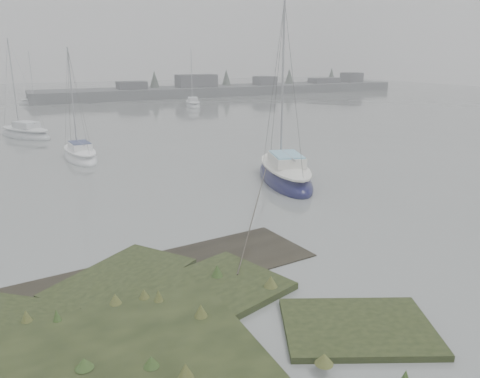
# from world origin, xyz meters

# --- Properties ---
(ground) EXTENTS (160.00, 160.00, 0.00)m
(ground) POSITION_xyz_m (0.00, 30.00, 0.00)
(ground) COLOR slate
(ground) RESTS_ON ground
(far_shoreline) EXTENTS (60.00, 8.00, 4.15)m
(far_shoreline) POSITION_xyz_m (26.84, 61.90, 0.85)
(far_shoreline) COLOR #4C4F51
(far_shoreline) RESTS_ON ground
(sailboat_main) EXTENTS (4.06, 7.13, 9.56)m
(sailboat_main) POSITION_xyz_m (6.07, 11.99, 0.30)
(sailboat_main) COLOR #0E0F3A
(sailboat_main) RESTS_ON ground
(sailboat_white) EXTENTS (2.15, 5.29, 7.28)m
(sailboat_white) POSITION_xyz_m (-2.71, 22.01, 0.23)
(sailboat_white) COLOR white
(sailboat_white) RESTS_ON ground
(sailboat_far_a) EXTENTS (4.58, 5.86, 8.07)m
(sailboat_far_a) POSITION_xyz_m (-5.43, 32.27, 0.25)
(sailboat_far_a) COLOR #A0A4AA
(sailboat_far_a) RESTS_ON ground
(sailboat_far_b) EXTENTS (3.14, 5.62, 7.55)m
(sailboat_far_b) POSITION_xyz_m (14.32, 47.47, 0.23)
(sailboat_far_b) COLOR silver
(sailboat_far_b) RESTS_ON ground
(sailboat_far_c) EXTENTS (5.19, 1.98, 7.19)m
(sailboat_far_c) POSITION_xyz_m (-2.59, 59.68, 0.22)
(sailboat_far_c) COLOR #A5AAAE
(sailboat_far_c) RESTS_ON ground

